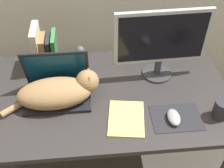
# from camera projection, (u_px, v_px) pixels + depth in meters

# --- Properties ---
(desk) EXTENTS (1.42, 0.73, 0.73)m
(desk) POSITION_uv_depth(u_px,v_px,m) (95.00, 104.00, 1.51)
(desk) COLOR #2D2B2B
(desk) RESTS_ON ground_plane
(laptop) EXTENTS (0.33, 0.23, 0.24)m
(laptop) POSITION_uv_depth(u_px,v_px,m) (58.00, 88.00, 1.43)
(laptop) COLOR black
(laptop) RESTS_ON desk
(cat) EXTENTS (0.49, 0.21, 0.16)m
(cat) POSITION_uv_depth(u_px,v_px,m) (60.00, 91.00, 1.37)
(cat) COLOR #99754C
(cat) RESTS_ON desk
(external_monitor) EXTENTS (0.49, 0.16, 0.39)m
(external_monitor) POSITION_uv_depth(u_px,v_px,m) (162.00, 41.00, 1.43)
(external_monitor) COLOR #333338
(external_monitor) RESTS_ON desk
(mousepad) EXTENTS (0.24, 0.17, 0.00)m
(mousepad) POSITION_uv_depth(u_px,v_px,m) (177.00, 118.00, 1.34)
(mousepad) COLOR #232328
(mousepad) RESTS_ON desk
(computer_mouse) EXTENTS (0.06, 0.10, 0.03)m
(computer_mouse) POSITION_uv_depth(u_px,v_px,m) (174.00, 117.00, 1.32)
(computer_mouse) COLOR #99999E
(computer_mouse) RESTS_ON mousepad
(book_row) EXTENTS (0.13, 0.17, 0.25)m
(book_row) POSITION_uv_depth(u_px,v_px,m) (45.00, 50.00, 1.55)
(book_row) COLOR beige
(book_row) RESTS_ON desk
(notepad) EXTENTS (0.20, 0.24, 0.01)m
(notepad) POSITION_uv_depth(u_px,v_px,m) (127.00, 118.00, 1.34)
(notepad) COLOR #E5DB6B
(notepad) RESTS_ON desk
(webcam) EXTENTS (0.05, 0.05, 0.08)m
(webcam) POSITION_uv_depth(u_px,v_px,m) (81.00, 51.00, 1.65)
(webcam) COLOR #232328
(webcam) RESTS_ON desk
(mug) EXTENTS (0.12, 0.08, 0.10)m
(mug) POSITION_uv_depth(u_px,v_px,m) (223.00, 109.00, 1.32)
(mug) COLOR #28282D
(mug) RESTS_ON desk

